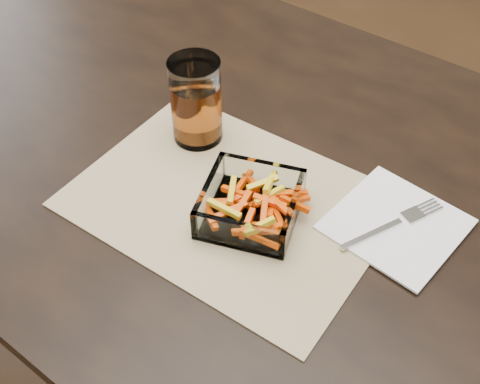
% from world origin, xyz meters
% --- Properties ---
extents(dining_table, '(1.60, 0.90, 0.75)m').
position_xyz_m(dining_table, '(0.00, 0.00, 0.66)').
color(dining_table, black).
rests_on(dining_table, ground).
extents(placemat, '(0.46, 0.35, 0.00)m').
position_xyz_m(placemat, '(0.07, -0.10, 0.75)').
color(placemat, tan).
rests_on(placemat, dining_table).
extents(glass_bowl, '(0.17, 0.17, 0.05)m').
position_xyz_m(glass_bowl, '(0.11, -0.10, 0.77)').
color(glass_bowl, white).
rests_on(glass_bowl, placemat).
extents(tumbler, '(0.08, 0.08, 0.14)m').
position_xyz_m(tumbler, '(-0.06, -0.01, 0.82)').
color(tumbler, white).
rests_on(tumbler, placemat).
extents(napkin, '(0.18, 0.18, 0.00)m').
position_xyz_m(napkin, '(0.29, 0.01, 0.76)').
color(napkin, white).
rests_on(napkin, placemat).
extents(fork, '(0.08, 0.17, 0.00)m').
position_xyz_m(fork, '(0.29, 0.01, 0.76)').
color(fork, silver).
rests_on(fork, napkin).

